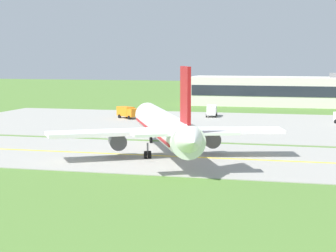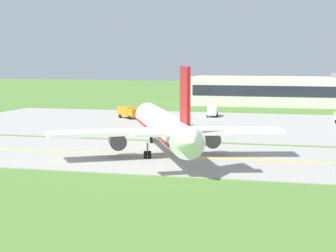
# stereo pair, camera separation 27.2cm
# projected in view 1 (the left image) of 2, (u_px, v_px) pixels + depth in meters

# --- Properties ---
(ground_plane) EXTENTS (500.00, 500.00, 0.00)m
(ground_plane) POSITION_uv_depth(u_px,v_px,m) (190.00, 158.00, 88.13)
(ground_plane) COLOR #517A33
(taxiway_strip) EXTENTS (240.00, 28.00, 0.10)m
(taxiway_strip) POSITION_uv_depth(u_px,v_px,m) (190.00, 157.00, 88.12)
(taxiway_strip) COLOR #9E9B93
(taxiway_strip) RESTS_ON ground
(apron_pad) EXTENTS (140.00, 52.00, 0.10)m
(apron_pad) POSITION_uv_depth(u_px,v_px,m) (289.00, 126.00, 125.84)
(apron_pad) COLOR #9E9B93
(apron_pad) RESTS_ON ground
(taxiway_centreline) EXTENTS (220.00, 0.60, 0.01)m
(taxiway_centreline) POSITION_uv_depth(u_px,v_px,m) (190.00, 157.00, 88.12)
(taxiway_centreline) COLOR yellow
(taxiway_centreline) RESTS_ON taxiway_strip
(airplane_lead) EXTENTS (30.92, 37.38, 12.70)m
(airplane_lead) POSITION_uv_depth(u_px,v_px,m) (165.00, 127.00, 88.53)
(airplane_lead) COLOR white
(airplane_lead) RESTS_ON ground
(service_truck_baggage) EXTENTS (3.03, 6.24, 2.60)m
(service_truck_baggage) POSITION_uv_depth(u_px,v_px,m) (212.00, 110.00, 145.27)
(service_truck_baggage) COLOR silver
(service_truck_baggage) RESTS_ON ground
(service_truck_catering) EXTENTS (5.95, 5.37, 2.60)m
(service_truck_catering) POSITION_uv_depth(u_px,v_px,m) (128.00, 112.00, 141.08)
(service_truck_catering) COLOR orange
(service_truck_catering) RESTS_ON ground
(terminal_building) EXTENTS (56.44, 13.33, 9.09)m
(terminal_building) POSITION_uv_depth(u_px,v_px,m) (294.00, 92.00, 175.75)
(terminal_building) COLOR beige
(terminal_building) RESTS_ON ground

